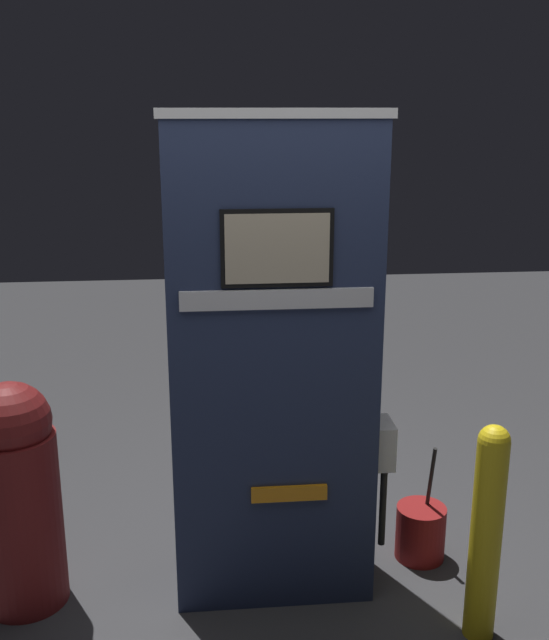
% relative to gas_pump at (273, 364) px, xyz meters
% --- Properties ---
extents(ground_plane, '(14.00, 14.00, 0.00)m').
position_rel_gas_pump_xyz_m(ground_plane, '(-0.00, -0.21, -1.12)').
color(ground_plane, '#38383A').
extents(gas_pump, '(1.01, 0.46, 2.23)m').
position_rel_gas_pump_xyz_m(gas_pump, '(0.00, 0.00, 0.00)').
color(gas_pump, '#232D4C').
rests_on(gas_pump, ground_plane).
extents(safety_bollard, '(0.13, 0.13, 0.99)m').
position_rel_gas_pump_xyz_m(safety_bollard, '(0.86, -0.47, -0.60)').
color(safety_bollard, yellow).
rests_on(safety_bollard, ground_plane).
extents(trash_bin, '(0.38, 0.38, 1.08)m').
position_rel_gas_pump_xyz_m(trash_bin, '(-1.16, -0.04, -0.56)').
color(trash_bin, maroon).
rests_on(trash_bin, ground_plane).
extents(squeegee_bucket, '(0.25, 0.25, 0.63)m').
position_rel_gas_pump_xyz_m(squeegee_bucket, '(0.77, 0.12, -0.97)').
color(squeegee_bucket, maroon).
rests_on(squeegee_bucket, ground_plane).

